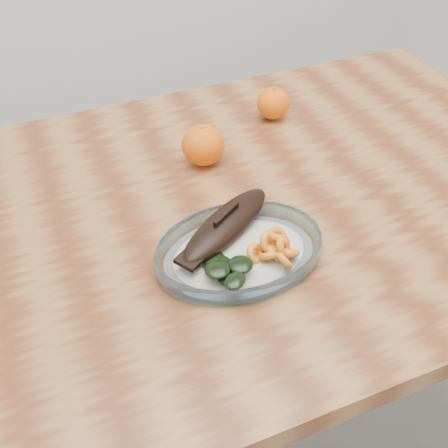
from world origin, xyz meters
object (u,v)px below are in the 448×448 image
Objects in this scene: dining_table at (250,240)px; orange_right at (273,103)px; orange_left at (203,145)px; plated_meal at (239,249)px.

dining_table is 0.30m from orange_right.
orange_left reaches higher than orange_right.
plated_meal reaches higher than dining_table.
dining_table is 2.51× the size of plated_meal.
orange_right is (0.15, 0.22, 0.13)m from dining_table.
dining_table is 15.56× the size of orange_left.
dining_table is at bearing 58.82° from plated_meal.
plated_meal is (-0.08, -0.12, 0.12)m from dining_table.
orange_right is at bearing 58.15° from plated_meal.
orange_right is at bearing 56.20° from dining_table.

